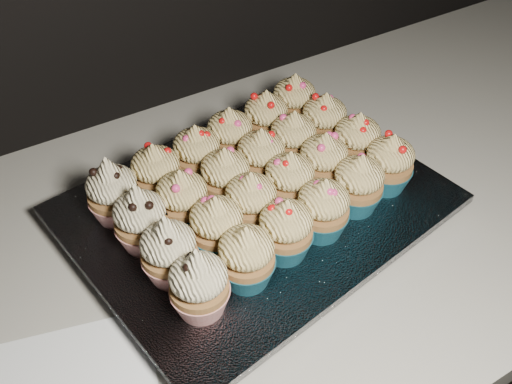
{
  "coord_description": "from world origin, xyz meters",
  "views": [
    {
      "loc": [
        -0.35,
        1.26,
        1.44
      ],
      "look_at": [
        -0.09,
        1.7,
        0.95
      ],
      "focal_mm": 40.0,
      "sensor_mm": 36.0,
      "label": 1
    }
  ],
  "objects": [
    {
      "name": "cupcake_1",
      "position": [
        -0.16,
        1.6,
        0.97
      ],
      "size": [
        0.06,
        0.06,
        0.08
      ],
      "color": "#16586A",
      "rests_on": "foil_lining"
    },
    {
      "name": "worktop",
      "position": [
        0.0,
        1.7,
        0.88
      ],
      "size": [
        2.44,
        0.64,
        0.04
      ],
      "primitive_type": "cube",
      "color": "beige",
      "rests_on": "cabinet"
    },
    {
      "name": "cupcake_8",
      "position": [
        -0.11,
        1.67,
        0.97
      ],
      "size": [
        0.06,
        0.06,
        0.08
      ],
      "color": "#16586A",
      "rests_on": "foil_lining"
    },
    {
      "name": "cupcake_18",
      "position": [
        -0.24,
        1.76,
        0.97
      ],
      "size": [
        0.06,
        0.06,
        0.1
      ],
      "color": "#AA1C17",
      "rests_on": "foil_lining"
    },
    {
      "name": "cupcake_14",
      "position": [
        -0.12,
        1.72,
        0.97
      ],
      "size": [
        0.06,
        0.06,
        0.08
      ],
      "color": "#16586A",
      "rests_on": "foil_lining"
    },
    {
      "name": "cabinet",
      "position": [
        0.0,
        1.7,
        0.43
      ],
      "size": [
        2.4,
        0.6,
        0.86
      ],
      "primitive_type": "cube",
      "color": "black",
      "rests_on": "ground"
    },
    {
      "name": "cupcake_7",
      "position": [
        -0.16,
        1.65,
        0.97
      ],
      "size": [
        0.06,
        0.06,
        0.08
      ],
      "color": "#16586A",
      "rests_on": "foil_lining"
    },
    {
      "name": "cupcake_13",
      "position": [
        -0.18,
        1.71,
        0.97
      ],
      "size": [
        0.06,
        0.06,
        0.08
      ],
      "color": "#16586A",
      "rests_on": "foil_lining"
    },
    {
      "name": "cupcake_21",
      "position": [
        -0.07,
        1.79,
        0.97
      ],
      "size": [
        0.06,
        0.06,
        0.08
      ],
      "color": "#16586A",
      "rests_on": "foil_lining"
    },
    {
      "name": "cupcake_23",
      "position": [
        0.04,
        1.81,
        0.97
      ],
      "size": [
        0.06,
        0.06,
        0.08
      ],
      "color": "#16586A",
      "rests_on": "foil_lining"
    },
    {
      "name": "cupcake_19",
      "position": [
        -0.19,
        1.77,
        0.97
      ],
      "size": [
        0.06,
        0.06,
        0.08
      ],
      "color": "#16586A",
      "rests_on": "foil_lining"
    },
    {
      "name": "cupcake_22",
      "position": [
        -0.01,
        1.8,
        0.97
      ],
      "size": [
        0.06,
        0.06,
        0.08
      ],
      "color": "#16586A",
      "rests_on": "foil_lining"
    },
    {
      "name": "cupcake_11",
      "position": [
        0.07,
        1.69,
        0.97
      ],
      "size": [
        0.06,
        0.06,
        0.08
      ],
      "color": "#16586A",
      "rests_on": "foil_lining"
    },
    {
      "name": "cupcake_16",
      "position": [
        -0.0,
        1.74,
        0.97
      ],
      "size": [
        0.06,
        0.06,
        0.08
      ],
      "color": "#16586A",
      "rests_on": "foil_lining"
    },
    {
      "name": "cupcake_6",
      "position": [
        -0.22,
        1.65,
        0.97
      ],
      "size": [
        0.06,
        0.06,
        0.1
      ],
      "color": "#AA1C17",
      "rests_on": "foil_lining"
    },
    {
      "name": "cupcake_12",
      "position": [
        -0.23,
        1.71,
        0.97
      ],
      "size": [
        0.06,
        0.06,
        0.1
      ],
      "color": "#AA1C17",
      "rests_on": "foil_lining"
    },
    {
      "name": "cupcake_3",
      "position": [
        -0.04,
        1.62,
        0.97
      ],
      "size": [
        0.06,
        0.06,
        0.08
      ],
      "color": "#16586A",
      "rests_on": "foil_lining"
    },
    {
      "name": "cupcake_17",
      "position": [
        0.05,
        1.75,
        0.97
      ],
      "size": [
        0.06,
        0.06,
        0.08
      ],
      "color": "#16586A",
      "rests_on": "foil_lining"
    },
    {
      "name": "baking_tray",
      "position": [
        -0.09,
        1.7,
        0.91
      ],
      "size": [
        0.45,
        0.37,
        0.02
      ],
      "primitive_type": "cube",
      "rotation": [
        0.0,
        0.0,
        0.17
      ],
      "color": "black",
      "rests_on": "worktop"
    },
    {
      "name": "foil_lining",
      "position": [
        -0.09,
        1.7,
        0.93
      ],
      "size": [
        0.49,
        0.41,
        0.01
      ],
      "primitive_type": "cube",
      "rotation": [
        0.0,
        0.0,
        0.17
      ],
      "color": "silver",
      "rests_on": "baking_tray"
    },
    {
      "name": "cupcake_10",
      "position": [
        0.0,
        1.68,
        0.97
      ],
      "size": [
        0.06,
        0.06,
        0.08
      ],
      "color": "#16586A",
      "rests_on": "foil_lining"
    },
    {
      "name": "cupcake_5",
      "position": [
        0.07,
        1.64,
        0.97
      ],
      "size": [
        0.06,
        0.06,
        0.08
      ],
      "color": "#16586A",
      "rests_on": "foil_lining"
    },
    {
      "name": "cupcake_0",
      "position": [
        -0.22,
        1.59,
        0.97
      ],
      "size": [
        0.06,
        0.06,
        0.1
      ],
      "color": "#AA1C17",
      "rests_on": "foil_lining"
    },
    {
      "name": "cupcake_9",
      "position": [
        -0.05,
        1.68,
        0.97
      ],
      "size": [
        0.06,
        0.06,
        0.08
      ],
      "color": "#16586A",
      "rests_on": "foil_lining"
    },
    {
      "name": "cupcake_15",
      "position": [
        -0.06,
        1.73,
        0.97
      ],
      "size": [
        0.06,
        0.06,
        0.08
      ],
      "color": "#16586A",
      "rests_on": "foil_lining"
    },
    {
      "name": "cupcake_2",
      "position": [
        -0.1,
        1.61,
        0.97
      ],
      "size": [
        0.06,
        0.06,
        0.08
      ],
      "color": "#16586A",
      "rests_on": "foil_lining"
    },
    {
      "name": "cupcake_20",
      "position": [
        -0.13,
        1.78,
        0.97
      ],
      "size": [
        0.06,
        0.06,
        0.08
      ],
      "color": "#16586A",
      "rests_on": "foil_lining"
    },
    {
      "name": "cupcake_4",
      "position": [
        0.02,
        1.63,
        0.97
      ],
      "size": [
        0.06,
        0.06,
        0.08
      ],
      "color": "#16586A",
      "rests_on": "foil_lining"
    }
  ]
}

